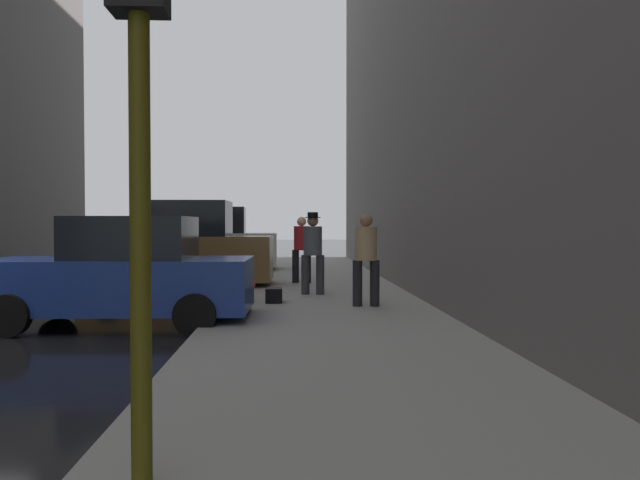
{
  "coord_description": "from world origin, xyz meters",
  "views": [
    {
      "loc": [
        5.35,
        -9.02,
        1.66
      ],
      "look_at": [
        6.09,
        6.19,
        1.28
      ],
      "focal_mm": 35.0,
      "sensor_mm": 36.0,
      "label": 1
    }
  ],
  "objects_px": {
    "pedestrian_in_red_jacket": "(302,246)",
    "pedestrian_in_tan_coat": "(366,255)",
    "duffel_bag": "(274,295)",
    "parked_bronze_suv": "(182,250)",
    "parked_blue_sedan": "(123,275)",
    "parked_white_van": "(210,243)",
    "fire_hydrant": "(245,282)",
    "traffic_light": "(139,30)",
    "pedestrian_with_beanie": "(313,249)"
  },
  "relations": [
    {
      "from": "pedestrian_in_tan_coat",
      "to": "duffel_bag",
      "type": "xyz_separation_m",
      "value": [
        -1.72,
        0.64,
        -0.81
      ]
    },
    {
      "from": "fire_hydrant",
      "to": "pedestrian_in_red_jacket",
      "type": "xyz_separation_m",
      "value": [
        1.21,
        3.62,
        0.61
      ]
    },
    {
      "from": "parked_blue_sedan",
      "to": "pedestrian_with_beanie",
      "type": "height_order",
      "value": "pedestrian_with_beanie"
    },
    {
      "from": "traffic_light",
      "to": "pedestrian_with_beanie",
      "type": "xyz_separation_m",
      "value": [
        1.35,
        9.85,
        -1.62
      ]
    },
    {
      "from": "parked_blue_sedan",
      "to": "pedestrian_in_tan_coat",
      "type": "bearing_deg",
      "value": 16.41
    },
    {
      "from": "parked_blue_sedan",
      "to": "pedestrian_in_red_jacket",
      "type": "distance_m",
      "value": 6.66
    },
    {
      "from": "pedestrian_with_beanie",
      "to": "fire_hydrant",
      "type": "bearing_deg",
      "value": -147.32
    },
    {
      "from": "traffic_light",
      "to": "duffel_bag",
      "type": "distance_m",
      "value": 8.85
    },
    {
      "from": "duffel_bag",
      "to": "parked_bronze_suv",
      "type": "bearing_deg",
      "value": 123.17
    },
    {
      "from": "parked_bronze_suv",
      "to": "parked_blue_sedan",
      "type": "bearing_deg",
      "value": -90.0
    },
    {
      "from": "parked_blue_sedan",
      "to": "fire_hydrant",
      "type": "height_order",
      "value": "parked_blue_sedan"
    },
    {
      "from": "traffic_light",
      "to": "duffel_bag",
      "type": "xyz_separation_m",
      "value": [
        0.54,
        8.49,
        -2.47
      ]
    },
    {
      "from": "pedestrian_with_beanie",
      "to": "duffel_bag",
      "type": "xyz_separation_m",
      "value": [
        -0.81,
        -1.36,
        -0.85
      ]
    },
    {
      "from": "parked_bronze_suv",
      "to": "fire_hydrant",
      "type": "height_order",
      "value": "parked_bronze_suv"
    },
    {
      "from": "fire_hydrant",
      "to": "duffel_bag",
      "type": "height_order",
      "value": "fire_hydrant"
    },
    {
      "from": "fire_hydrant",
      "to": "pedestrian_in_red_jacket",
      "type": "distance_m",
      "value": 3.86
    },
    {
      "from": "parked_white_van",
      "to": "traffic_light",
      "type": "height_order",
      "value": "traffic_light"
    },
    {
      "from": "parked_white_van",
      "to": "duffel_bag",
      "type": "bearing_deg",
      "value": -75.37
    },
    {
      "from": "parked_bronze_suv",
      "to": "pedestrian_in_tan_coat",
      "type": "bearing_deg",
      "value": -46.34
    },
    {
      "from": "parked_blue_sedan",
      "to": "parked_bronze_suv",
      "type": "distance_m",
      "value": 5.53
    },
    {
      "from": "pedestrian_in_tan_coat",
      "to": "duffel_bag",
      "type": "height_order",
      "value": "pedestrian_in_tan_coat"
    },
    {
      "from": "pedestrian_in_red_jacket",
      "to": "parked_blue_sedan",
      "type": "bearing_deg",
      "value": -116.92
    },
    {
      "from": "parked_bronze_suv",
      "to": "traffic_light",
      "type": "bearing_deg",
      "value": -81.33
    },
    {
      "from": "pedestrian_in_tan_coat",
      "to": "parked_white_van",
      "type": "bearing_deg",
      "value": 112.72
    },
    {
      "from": "pedestrian_in_red_jacket",
      "to": "duffel_bag",
      "type": "relative_size",
      "value": 3.89
    },
    {
      "from": "parked_blue_sedan",
      "to": "pedestrian_in_red_jacket",
      "type": "xyz_separation_m",
      "value": [
        3.01,
        5.94,
        0.26
      ]
    },
    {
      "from": "parked_blue_sedan",
      "to": "pedestrian_in_tan_coat",
      "type": "distance_m",
      "value": 4.3
    },
    {
      "from": "parked_bronze_suv",
      "to": "fire_hydrant",
      "type": "bearing_deg",
      "value": -60.63
    },
    {
      "from": "pedestrian_in_tan_coat",
      "to": "traffic_light",
      "type": "bearing_deg",
      "value": -106.09
    },
    {
      "from": "parked_blue_sedan",
      "to": "fire_hydrant",
      "type": "distance_m",
      "value": 2.96
    },
    {
      "from": "parked_bronze_suv",
      "to": "pedestrian_in_tan_coat",
      "type": "relative_size",
      "value": 2.71
    },
    {
      "from": "traffic_light",
      "to": "pedestrian_in_red_jacket",
      "type": "bearing_deg",
      "value": 84.72
    },
    {
      "from": "parked_white_van",
      "to": "duffel_bag",
      "type": "relative_size",
      "value": 10.58
    },
    {
      "from": "parked_blue_sedan",
      "to": "pedestrian_in_tan_coat",
      "type": "xyz_separation_m",
      "value": [
        4.12,
        1.21,
        0.26
      ]
    },
    {
      "from": "fire_hydrant",
      "to": "duffel_bag",
      "type": "distance_m",
      "value": 0.78
    },
    {
      "from": "parked_bronze_suv",
      "to": "duffel_bag",
      "type": "bearing_deg",
      "value": -56.83
    },
    {
      "from": "parked_white_van",
      "to": "duffel_bag",
      "type": "xyz_separation_m",
      "value": [
        2.4,
        -9.19,
        -0.74
      ]
    },
    {
      "from": "parked_white_van",
      "to": "parked_bronze_suv",
      "type": "bearing_deg",
      "value": -90.0
    },
    {
      "from": "parked_bronze_suv",
      "to": "pedestrian_with_beanie",
      "type": "relative_size",
      "value": 2.61
    },
    {
      "from": "parked_bronze_suv",
      "to": "fire_hydrant",
      "type": "xyz_separation_m",
      "value": [
        1.8,
        -3.2,
        -0.54
      ]
    },
    {
      "from": "parked_blue_sedan",
      "to": "pedestrian_with_beanie",
      "type": "xyz_separation_m",
      "value": [
        3.2,
        3.22,
        0.29
      ]
    },
    {
      "from": "pedestrian_with_beanie",
      "to": "pedestrian_in_tan_coat",
      "type": "bearing_deg",
      "value": -65.6
    },
    {
      "from": "traffic_light",
      "to": "pedestrian_in_red_jacket",
      "type": "height_order",
      "value": "traffic_light"
    },
    {
      "from": "parked_blue_sedan",
      "to": "traffic_light",
      "type": "relative_size",
      "value": 1.18
    },
    {
      "from": "pedestrian_in_red_jacket",
      "to": "pedestrian_in_tan_coat",
      "type": "distance_m",
      "value": 4.85
    },
    {
      "from": "parked_bronze_suv",
      "to": "pedestrian_in_tan_coat",
      "type": "xyz_separation_m",
      "value": [
        4.12,
        -4.31,
        0.07
      ]
    },
    {
      "from": "traffic_light",
      "to": "parked_bronze_suv",
      "type": "bearing_deg",
      "value": 98.67
    },
    {
      "from": "pedestrian_in_red_jacket",
      "to": "pedestrian_in_tan_coat",
      "type": "relative_size",
      "value": 1.0
    },
    {
      "from": "parked_blue_sedan",
      "to": "duffel_bag",
      "type": "distance_m",
      "value": 3.08
    },
    {
      "from": "duffel_bag",
      "to": "traffic_light",
      "type": "bearing_deg",
      "value": -93.67
    }
  ]
}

